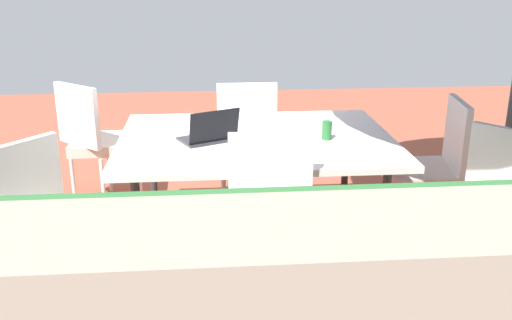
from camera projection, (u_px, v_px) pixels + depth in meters
ground_plane at (256, 248)px, 3.84m from camera, size 10.00×10.00×0.02m
dining_table at (256, 144)px, 3.61m from camera, size 1.71×1.27×0.77m
chair_south at (246, 134)px, 4.40m from camera, size 0.46×0.46×0.98m
chair_west at (430, 164)px, 3.74m from camera, size 0.49×0.48×0.98m
chair_north at (270, 223)px, 2.90m from camera, size 0.47×0.48×0.98m
chair_northwest at (490, 213)px, 3.02m from camera, size 0.58×0.58×0.98m
chair_southeast at (96, 138)px, 4.32m from camera, size 0.58×0.59×0.98m
chair_northeast at (46, 230)px, 2.82m from camera, size 0.58×0.58×0.98m
laptop at (210, 134)px, 3.47m from camera, size 0.39×0.36×0.21m
cup at (327, 130)px, 3.52m from camera, size 0.06×0.06×0.12m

